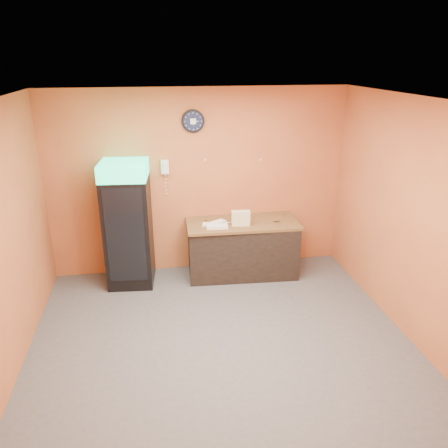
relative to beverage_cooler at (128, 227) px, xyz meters
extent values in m
plane|color=#47474C|center=(1.08, -1.61, -0.90)|extent=(4.50, 4.50, 0.00)
cube|color=#C76B38|center=(1.08, 0.39, 0.50)|extent=(4.50, 0.02, 2.80)
cube|color=#C76B38|center=(-1.17, -1.61, 0.50)|extent=(0.02, 4.00, 2.80)
cube|color=#C76B38|center=(3.33, -1.61, 0.50)|extent=(0.02, 4.00, 2.80)
cube|color=white|center=(1.08, -1.61, 1.90)|extent=(4.50, 4.00, 0.02)
cube|color=black|center=(0.00, 0.04, -0.09)|extent=(0.70, 0.70, 1.61)
cube|color=#1CF19F|center=(0.00, 0.04, 0.83)|extent=(0.70, 0.70, 0.23)
cube|color=black|center=(0.03, -0.28, -0.02)|extent=(0.53, 0.07, 1.38)
cube|color=black|center=(1.69, 0.03, -0.49)|extent=(1.68, 0.82, 0.82)
cylinder|color=black|center=(1.01, 0.37, 1.43)|extent=(0.33, 0.05, 0.33)
cylinder|color=#0F1433|center=(1.01, 0.34, 1.43)|extent=(0.28, 0.01, 0.28)
cube|color=white|center=(1.01, 0.33, 1.43)|extent=(0.08, 0.00, 0.08)
cube|color=white|center=(0.57, 0.35, 0.78)|extent=(0.11, 0.07, 0.21)
cube|color=white|center=(0.57, 0.30, 0.78)|extent=(0.05, 0.04, 0.17)
cube|color=brown|center=(1.69, 0.03, -0.06)|extent=(1.71, 0.82, 0.04)
cube|color=#F5EABF|center=(1.63, -0.11, -0.01)|extent=(0.28, 0.12, 0.06)
cube|color=#F5EABF|center=(1.63, -0.11, 0.04)|extent=(0.28, 0.12, 0.06)
cube|color=#F5EABF|center=(1.63, -0.11, 0.10)|extent=(0.28, 0.12, 0.06)
cube|color=#F5EABF|center=(1.63, -0.11, 0.16)|extent=(0.28, 0.12, 0.06)
cube|color=white|center=(1.20, -0.06, -0.02)|extent=(0.28, 0.17, 0.04)
cube|color=white|center=(1.27, -0.16, -0.02)|extent=(0.32, 0.14, 0.04)
cube|color=white|center=(1.27, -0.02, -0.02)|extent=(0.32, 0.26, 0.04)
cylinder|color=silver|center=(1.59, -0.01, -0.01)|extent=(0.07, 0.07, 0.07)
camera|label=1|loc=(0.37, -5.98, 2.31)|focal=35.00mm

